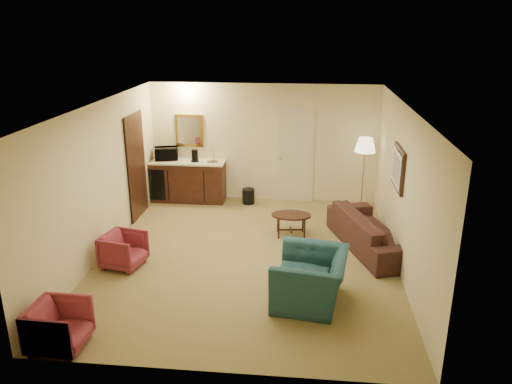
# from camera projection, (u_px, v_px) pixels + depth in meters

# --- Properties ---
(ground) EXTENTS (6.00, 6.00, 0.00)m
(ground) POSITION_uv_depth(u_px,v_px,m) (248.00, 257.00, 8.59)
(ground) COLOR olive
(ground) RESTS_ON ground
(room_walls) EXTENTS (5.02, 6.01, 2.61)m
(room_walls) POSITION_uv_depth(u_px,v_px,m) (247.00, 149.00, 8.77)
(room_walls) COLOR beige
(room_walls) RESTS_ON ground
(wetbar_cabinet) EXTENTS (1.64, 0.58, 0.92)m
(wetbar_cabinet) POSITION_uv_depth(u_px,v_px,m) (189.00, 181.00, 11.16)
(wetbar_cabinet) COLOR #3D1E13
(wetbar_cabinet) RESTS_ON ground
(sofa) EXTENTS (1.33, 2.30, 0.86)m
(sofa) POSITION_uv_depth(u_px,v_px,m) (372.00, 225.00, 8.81)
(sofa) COLOR black
(sofa) RESTS_ON ground
(teal_armchair) EXTENTS (0.89, 1.23, 1.00)m
(teal_armchair) POSITION_uv_depth(u_px,v_px,m) (311.00, 271.00, 7.07)
(teal_armchair) COLOR #1F454F
(teal_armchair) RESTS_ON ground
(rose_chair_near) EXTENTS (0.69, 0.72, 0.64)m
(rose_chair_near) POSITION_uv_depth(u_px,v_px,m) (124.00, 248.00, 8.17)
(rose_chair_near) COLOR maroon
(rose_chair_near) RESTS_ON ground
(rose_chair_far) EXTENTS (0.62, 0.66, 0.66)m
(rose_chair_far) POSITION_uv_depth(u_px,v_px,m) (59.00, 324.00, 6.11)
(rose_chair_far) COLOR maroon
(rose_chair_far) RESTS_ON ground
(coffee_table) EXTENTS (0.79, 0.58, 0.43)m
(coffee_table) POSITION_uv_depth(u_px,v_px,m) (291.00, 225.00, 9.40)
(coffee_table) COLOR #321E10
(coffee_table) RESTS_ON ground
(floor_lamp) EXTENTS (0.55, 0.55, 1.62)m
(floor_lamp) POSITION_uv_depth(u_px,v_px,m) (363.00, 175.00, 10.38)
(floor_lamp) COLOR #B5843C
(floor_lamp) RESTS_ON ground
(waste_bin) EXTENTS (0.32, 0.32, 0.34)m
(waste_bin) POSITION_uv_depth(u_px,v_px,m) (248.00, 196.00, 11.06)
(waste_bin) COLOR black
(waste_bin) RESTS_ON ground
(microwave) EXTENTS (0.56, 0.40, 0.34)m
(microwave) POSITION_uv_depth(u_px,v_px,m) (166.00, 152.00, 11.07)
(microwave) COLOR black
(microwave) RESTS_ON wetbar_cabinet
(coffee_maker) EXTENTS (0.17, 0.17, 0.27)m
(coffee_maker) POSITION_uv_depth(u_px,v_px,m) (195.00, 156.00, 10.93)
(coffee_maker) COLOR black
(coffee_maker) RESTS_ON wetbar_cabinet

